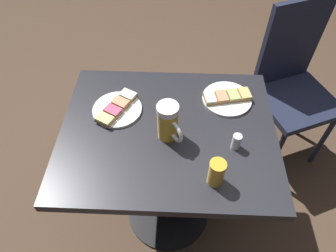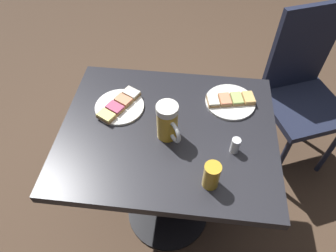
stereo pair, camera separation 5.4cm
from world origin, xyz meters
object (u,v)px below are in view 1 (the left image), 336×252
Objects in this scene: beer_glass_small at (216,173)px; cafe_chair at (292,80)px; plate_far at (117,108)px; salt_shaker at (236,141)px; plate_near at (227,98)px; beer_mug at (168,122)px.

beer_glass_small is 0.92m from cafe_chair.
salt_shaker reaches higher than plate_far.
cafe_chair is at bearing 41.20° from plate_near.
cafe_chair reaches higher than plate_near.
beer_mug is 0.25m from salt_shaker.
salt_shaker is (0.01, -0.24, 0.02)m from plate_near.
beer_glass_small is at bearing -39.53° from plate_far.
beer_glass_small is at bearing -100.61° from plate_near.
beer_glass_small is at bearing -48.71° from beer_mug.
cafe_chair is at bearing 27.12° from plate_far.
plate_far is 0.48m from beer_glass_small.
salt_shaker is 0.07× the size of cafe_chair.
plate_far is at bearing 140.47° from beer_glass_small.
plate_far is (-0.44, -0.08, 0.00)m from plate_near.
plate_far is 0.22× the size of cafe_chair.
beer_mug reaches higher than plate_near.
beer_glass_small reaches higher than plate_far.
salt_shaker is 0.75m from cafe_chair.
plate_near is 0.58m from cafe_chair.
cafe_chair is (0.48, 0.74, -0.25)m from beer_glass_small.
beer_glass_small is at bearing -119.65° from salt_shaker.
plate_far is at bearing -169.93° from plate_near.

